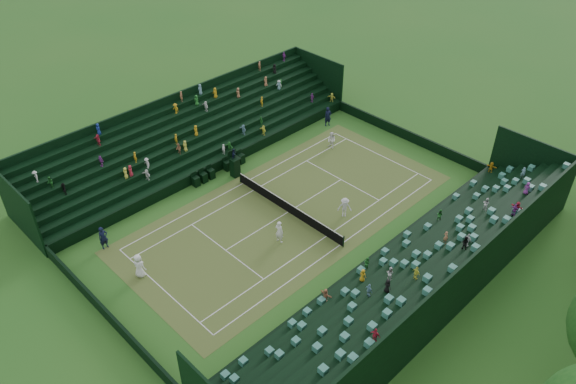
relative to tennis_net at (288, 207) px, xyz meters
The scene contains 17 objects.
ground 0.53m from the tennis_net, ahead, with size 160.00×160.00×0.00m, color #28641F.
court_surface 0.52m from the tennis_net, ahead, with size 12.97×26.77×0.01m, color #376A23.
perimeter_wall_north 15.89m from the tennis_net, 90.00° to the left, with size 17.17×0.20×1.00m, color black.
perimeter_wall_south 15.89m from the tennis_net, 90.00° to the right, with size 17.17×0.20×1.00m, color black.
perimeter_wall_east 8.49m from the tennis_net, ahead, with size 0.20×31.77×1.00m, color black.
perimeter_wall_west 8.49m from the tennis_net, behind, with size 0.20×31.77×1.00m, color black.
north_grandstand 12.70m from the tennis_net, ahead, with size 6.60×32.00×4.90m.
south_grandstand 12.70m from the tennis_net, behind, with size 6.60×32.00×4.90m.
tennis_net is the anchor object (origin of this frame).
umpire_chair 6.88m from the tennis_net, behind, with size 0.86×0.86×2.72m.
courtside_chairs 8.05m from the tennis_net, behind, with size 0.57×5.54×1.24m.
player_near_west 12.41m from the tennis_net, 99.82° to the right, with size 0.93×0.60×1.90m, color white.
player_near_east 3.59m from the tennis_net, 54.85° to the right, with size 0.70×0.46×1.92m, color white.
player_far_west 10.47m from the tennis_net, 112.77° to the left, with size 0.79×0.62×1.63m, color white.
player_far_east 4.45m from the tennis_net, 39.41° to the left, with size 1.11×0.64×1.72m, color silver.
line_judge_north 14.43m from the tennis_net, 119.64° to the left, with size 0.72×0.47×1.98m, color black.
line_judge_south 14.04m from the tennis_net, 117.28° to the right, with size 0.69×0.45×1.88m, color black.
Camera 1 is at (24.87, -24.48, 27.77)m, focal length 35.00 mm.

